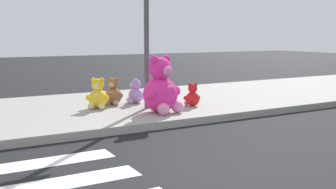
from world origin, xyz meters
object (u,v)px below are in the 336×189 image
sign_pole (146,30)px  plush_lavender (135,93)px  plush_brown (113,94)px  plush_red (192,97)px  plush_yellow (98,96)px  plush_pink_large (161,90)px

sign_pole → plush_lavender: (0.06, 0.75, -1.46)m
plush_brown → plush_lavender: bearing=-5.0°
plush_red → plush_yellow: 2.12m
plush_red → plush_yellow: size_ratio=0.78×
sign_pole → plush_pink_large: sign_pole is taller
plush_lavender → plush_yellow: bearing=-166.2°
sign_pole → plush_pink_large: (0.05, -0.58, -1.22)m
plush_pink_large → plush_brown: size_ratio=1.86×
plush_pink_large → plush_brown: (-0.53, 1.38, -0.22)m
plush_red → plush_lavender: bearing=133.5°
sign_pole → plush_yellow: size_ratio=4.70×
plush_lavender → plush_yellow: plush_yellow is taller
plush_yellow → plush_pink_large: bearing=-47.2°
plush_brown → plush_lavender: plush_brown is taller
sign_pole → plush_brown: bearing=121.3°
plush_brown → plush_red: plush_brown is taller
plush_pink_large → plush_brown: bearing=111.1°
plush_lavender → plush_red: bearing=-46.5°
plush_yellow → plush_lavender: bearing=13.8°
plush_brown → plush_yellow: plush_yellow is taller
plush_pink_large → plush_lavender: plush_pink_large is taller
plush_brown → plush_lavender: 0.55m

